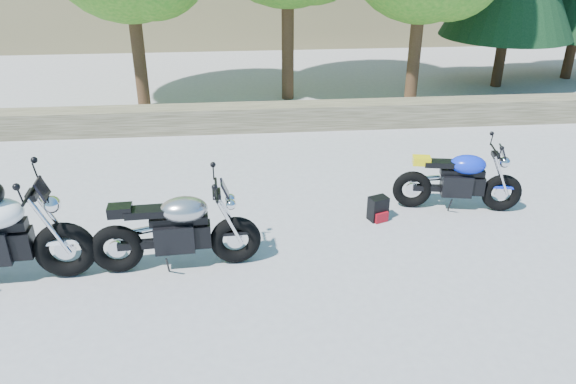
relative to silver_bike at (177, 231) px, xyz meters
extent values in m
plane|color=#94949A|center=(1.17, -0.57, -0.50)|extent=(90.00, 90.00, 0.00)
cube|color=#4D4733|center=(1.17, 4.93, -0.25)|extent=(22.00, 0.55, 0.50)
cylinder|color=#382314|center=(-1.33, 6.63, 1.01)|extent=(0.28, 0.28, 3.02)
cylinder|color=#382314|center=(1.97, 7.03, 1.18)|extent=(0.28, 0.28, 3.36)
cylinder|color=#382314|center=(4.77, 6.43, 0.96)|extent=(0.28, 0.28, 2.91)
cylinder|color=#382314|center=(7.37, 7.63, 0.58)|extent=(0.26, 0.26, 2.16)
cylinder|color=#382314|center=(9.57, 8.23, 0.46)|extent=(0.26, 0.26, 1.92)
torus|color=black|center=(0.69, 0.04, -0.19)|extent=(0.64, 0.19, 0.63)
torus|color=black|center=(-0.72, -0.04, -0.19)|extent=(0.64, 0.19, 0.63)
cylinder|color=silver|center=(0.69, 0.04, -0.19)|extent=(0.22, 0.05, 0.22)
cylinder|color=silver|center=(-0.72, -0.04, -0.19)|extent=(0.22, 0.05, 0.22)
cube|color=black|center=(-0.03, 0.00, -0.07)|extent=(0.49, 0.32, 0.35)
cube|color=black|center=(0.03, 0.00, 0.15)|extent=(0.70, 0.20, 0.10)
ellipsoid|color=#A6A5A9|center=(0.10, 0.01, 0.29)|extent=(0.58, 0.41, 0.30)
cube|color=black|center=(-0.33, -0.02, 0.29)|extent=(0.50, 0.24, 0.09)
cube|color=black|center=(-0.62, -0.03, 0.33)|extent=(0.29, 0.21, 0.13)
cylinder|color=black|center=(0.50, 0.03, 0.51)|extent=(0.07, 0.65, 0.03)
sphere|color=silver|center=(0.65, 0.04, 0.34)|extent=(0.18, 0.18, 0.18)
torus|color=black|center=(-1.30, -0.08, -0.14)|extent=(0.73, 0.22, 0.72)
cylinder|color=silver|center=(-1.30, -0.08, -0.14)|extent=(0.25, 0.06, 0.25)
cylinder|color=black|center=(-1.53, -0.09, 0.65)|extent=(0.08, 0.74, 0.04)
sphere|color=silver|center=(-1.35, -0.08, 0.46)|extent=(0.20, 0.20, 0.20)
torus|color=black|center=(4.54, 1.07, -0.22)|extent=(0.59, 0.24, 0.57)
torus|color=black|center=(3.29, 1.30, -0.22)|extent=(0.59, 0.24, 0.57)
cylinder|color=silver|center=(4.54, 1.07, -0.22)|extent=(0.20, 0.07, 0.20)
cylinder|color=silver|center=(3.29, 1.30, -0.22)|extent=(0.20, 0.07, 0.20)
cube|color=black|center=(3.90, 1.19, -0.11)|extent=(0.47, 0.34, 0.32)
cube|color=black|center=(3.96, 1.17, 0.09)|extent=(0.64, 0.25, 0.09)
ellipsoid|color=#0E29D5|center=(4.02, 1.16, 0.21)|extent=(0.56, 0.43, 0.27)
cube|color=black|center=(3.63, 1.23, 0.21)|extent=(0.47, 0.27, 0.08)
cube|color=yellow|center=(3.37, 1.28, 0.25)|extent=(0.28, 0.22, 0.12)
cylinder|color=black|center=(4.37, 1.10, 0.42)|extent=(0.13, 0.58, 0.03)
sphere|color=silver|center=(4.51, 1.07, 0.26)|extent=(0.16, 0.16, 0.16)
cube|color=black|center=(2.70, 0.96, -0.33)|extent=(0.30, 0.26, 0.35)
cube|color=maroon|center=(2.74, 0.86, -0.42)|extent=(0.20, 0.10, 0.15)
camera|label=1|loc=(0.79, -5.92, 3.37)|focal=35.00mm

